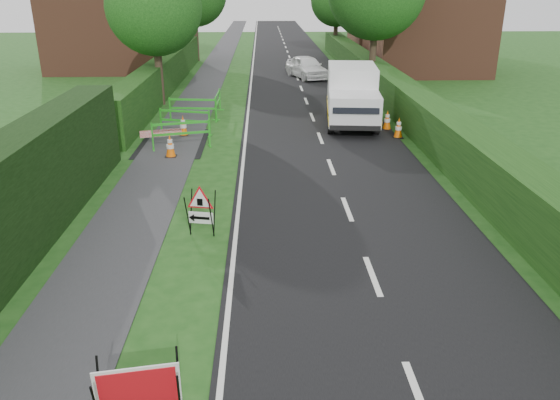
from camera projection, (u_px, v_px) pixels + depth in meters
name	position (u px, v px, depth m)	size (l,w,h in m)	color
ground	(248.00, 306.00, 10.02)	(120.00, 120.00, 0.00)	#1A4714
road_surface	(290.00, 59.00, 42.58)	(6.00, 90.00, 0.02)	black
footpath	(219.00, 59.00, 42.41)	(2.00, 90.00, 0.02)	#2D2D30
hedge_west_far	(167.00, 90.00, 30.29)	(1.00, 24.00, 1.80)	#14380F
hedge_east	(397.00, 112.00, 25.06)	(1.20, 50.00, 1.50)	#14380F
house_west	(108.00, 25.00, 36.49)	(7.50, 7.40, 7.88)	brown
house_east_a	(427.00, 26.00, 35.26)	(7.50, 7.40, 7.88)	brown
house_east_b	(393.00, 14.00, 48.29)	(7.50, 7.40, 7.88)	brown
tree_nw	(154.00, 7.00, 24.92)	(4.40, 4.40, 6.70)	#2D2116
tree_fe	(337.00, 0.00, 43.91)	(4.20, 4.20, 6.33)	#2D2116
red_rect_sign	(138.00, 391.00, 7.17)	(1.17, 0.82, 0.93)	black
triangle_sign	(199.00, 207.00, 12.51)	(0.85, 0.85, 1.05)	black
works_van	(352.00, 94.00, 22.60)	(2.47, 5.21, 2.30)	silver
traffic_cone_0	(399.00, 128.00, 20.73)	(0.38, 0.38, 0.79)	black
traffic_cone_1	(387.00, 120.00, 21.91)	(0.38, 0.38, 0.79)	black
traffic_cone_2	(371.00, 106.00, 24.34)	(0.38, 0.38, 0.79)	black
traffic_cone_3	(170.00, 146.00, 18.43)	(0.38, 0.38, 0.79)	black
traffic_cone_4	(183.00, 126.00, 21.04)	(0.38, 0.38, 0.79)	black
ped_barrier_0	(181.00, 131.00, 19.30)	(2.08, 0.85, 1.00)	#20991B
ped_barrier_1	(185.00, 119.00, 21.07)	(2.08, 0.85, 1.00)	#20991B
ped_barrier_2	(193.00, 106.00, 23.17)	(2.09, 0.58, 1.00)	#20991B
ped_barrier_3	(218.00, 101.00, 24.25)	(0.39, 2.07, 1.00)	#20991B
redwhite_plank	(162.00, 145.00, 19.94)	(1.50, 0.04, 0.25)	red
hatchback_car	(307.00, 67.00, 33.68)	(1.60, 3.98, 1.36)	white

